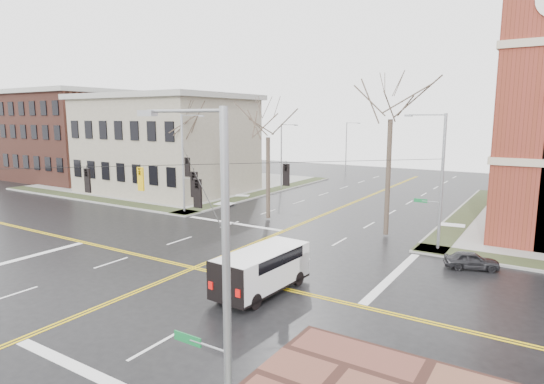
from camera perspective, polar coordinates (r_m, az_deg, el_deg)
The scene contains 17 objects.
ground at distance 27.89m, azimuth -9.75°, elevation -9.37°, with size 120.00×120.00×0.00m, color black.
sidewalks at distance 27.87m, azimuth -9.75°, elevation -9.22°, with size 80.00×80.00×0.17m.
road_markings at distance 27.89m, azimuth -9.75°, elevation -9.36°, with size 100.00×100.00×0.01m.
civic_building_a at distance 56.20m, azimuth -13.02°, elevation 5.68°, with size 18.00×14.00×11.00m, color gray.
civic_building_b at distance 72.87m, azimuth -23.13°, elevation 6.36°, with size 18.00×16.00×12.00m, color brown.
signal_pole_ne at distance 31.94m, azimuth 20.25°, elevation 1.70°, with size 2.75×0.22×9.00m.
signal_pole_nw at distance 42.74m, azimuth -10.95°, elevation 3.91°, with size 2.75×0.22×9.00m.
signal_pole_se at distance 11.05m, azimuth -6.45°, elevation -11.65°, with size 2.75×0.22×9.00m.
span_wires at distance 26.57m, azimuth -10.12°, elevation 3.40°, with size 23.02×23.02×0.03m.
traffic_signals at distance 26.17m, azimuth -11.05°, elevation 1.63°, with size 8.21×8.26×1.30m.
streetlight_north_a at distance 55.57m, azimuth 1.31°, elevation 4.81°, with size 2.30×0.20×8.00m.
streetlight_north_b at distance 73.41m, azimuth 9.40°, elevation 5.81°, with size 2.30×0.20×8.00m.
cargo_van at distance 23.69m, azimuth -0.92°, elevation -9.33°, with size 2.60×5.92×2.20m.
parked_car_a at distance 29.66m, azimuth 23.76°, elevation -7.84°, with size 1.24×3.09×1.05m, color black.
tree_nw_far at distance 46.12m, azimuth -10.85°, elevation 7.55°, with size 4.00×4.00×10.42m.
tree_nw_near at distance 39.00m, azimuth -0.51°, elevation 7.56°, with size 4.00×4.00×10.57m.
tree_ne at distance 34.41m, azimuth 14.69°, elevation 9.78°, with size 4.00×4.00×12.90m.
Camera 1 is at (17.82, -19.52, 8.91)m, focal length 30.00 mm.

